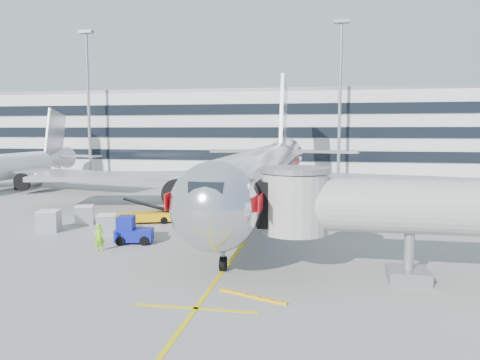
% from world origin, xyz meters
% --- Properties ---
extents(ground, '(180.00, 180.00, 0.00)m').
position_xyz_m(ground, '(0.00, 0.00, 0.00)').
color(ground, gray).
rests_on(ground, ground).
extents(lead_in_line, '(0.25, 70.00, 0.01)m').
position_xyz_m(lead_in_line, '(0.00, 10.00, 0.01)').
color(lead_in_line, '#DFC00B').
rests_on(lead_in_line, ground).
extents(stop_bar, '(6.00, 0.25, 0.01)m').
position_xyz_m(stop_bar, '(0.00, -14.00, 0.01)').
color(stop_bar, '#DFC00B').
rests_on(stop_bar, ground).
extents(main_jet, '(50.95, 48.70, 16.06)m').
position_xyz_m(main_jet, '(0.00, 11.72, 4.23)').
color(main_jet, silver).
rests_on(main_jet, ground).
extents(jet_bridge, '(17.80, 4.50, 7.00)m').
position_xyz_m(jet_bridge, '(12.18, -8.00, 3.87)').
color(jet_bridge, silver).
rests_on(jet_bridge, ground).
extents(terminal, '(150.00, 24.25, 15.60)m').
position_xyz_m(terminal, '(0.00, 57.95, 7.80)').
color(terminal, silver).
rests_on(terminal, ground).
extents(light_mast_west, '(2.40, 1.20, 25.45)m').
position_xyz_m(light_mast_west, '(-35.00, 42.00, 14.88)').
color(light_mast_west, gray).
rests_on(light_mast_west, ground).
extents(light_mast_centre, '(2.40, 1.20, 25.45)m').
position_xyz_m(light_mast_centre, '(8.00, 42.00, 14.88)').
color(light_mast_centre, gray).
rests_on(light_mast_centre, ground).
extents(belt_loader, '(5.03, 3.25, 2.37)m').
position_xyz_m(belt_loader, '(-10.10, 4.92, 0.67)').
color(belt_loader, '#E2A209').
rests_on(belt_loader, ground).
extents(baggage_tug, '(2.96, 2.20, 2.03)m').
position_xyz_m(baggage_tug, '(-8.15, -2.47, 0.88)').
color(baggage_tug, '#0C158D').
rests_on(baggage_tug, ground).
extents(cargo_container_left, '(2.02, 2.02, 1.76)m').
position_xyz_m(cargo_container_left, '(-16.57, 0.18, 0.88)').
color(cargo_container_left, '#ADAFB4').
rests_on(cargo_container_left, ground).
extents(cargo_container_right, '(2.06, 2.06, 1.66)m').
position_xyz_m(cargo_container_right, '(-15.20, 3.51, 0.83)').
color(cargo_container_right, '#ADAFB4').
rests_on(cargo_container_right, ground).
extents(cargo_container_front, '(1.89, 1.89, 1.59)m').
position_xyz_m(cargo_container_front, '(-11.40, 0.16, 0.80)').
color(cargo_container_front, '#ADAFB4').
rests_on(cargo_container_front, ground).
extents(ramp_worker, '(0.83, 0.75, 1.91)m').
position_xyz_m(ramp_worker, '(-9.38, -5.08, 0.96)').
color(ramp_worker, '#77D816').
rests_on(ramp_worker, ground).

